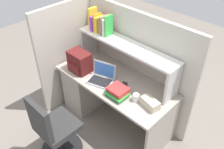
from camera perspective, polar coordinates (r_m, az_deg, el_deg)
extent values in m
plane|color=slate|center=(3.63, 0.56, -10.42)|extent=(8.00, 8.00, 0.00)
cube|color=#AAA093|center=(3.14, 0.64, -1.57)|extent=(1.60, 0.70, 0.03)
cube|color=#9D9388|center=(3.68, -5.59, -2.26)|extent=(0.40, 0.64, 0.70)
cube|color=#9D9388|center=(3.06, 11.48, -13.32)|extent=(0.03, 0.64, 0.70)
cube|color=#BCB5A8|center=(3.33, 5.18, 2.17)|extent=(1.84, 0.05, 1.55)
cube|color=#BCB5A8|center=(3.61, -9.74, 4.75)|extent=(0.05, 1.06, 1.55)
cube|color=beige|center=(3.55, -5.32, 7.69)|extent=(0.03, 0.28, 0.42)
cube|color=beige|center=(2.81, 13.93, -2.36)|extent=(0.03, 0.28, 0.42)
cube|color=silver|center=(3.00, 3.36, 6.87)|extent=(1.44, 0.28, 0.03)
cube|color=yellow|center=(3.31, -4.49, 12.92)|extent=(0.04, 0.13, 0.29)
cube|color=purple|center=(3.29, -3.84, 11.98)|extent=(0.04, 0.17, 0.20)
cube|color=orange|center=(3.25, -3.48, 12.02)|extent=(0.02, 0.13, 0.24)
cube|color=yellow|center=(3.23, -3.02, 11.63)|extent=(0.04, 0.14, 0.21)
cube|color=olive|center=(3.21, -2.31, 11.45)|extent=(0.04, 0.13, 0.21)
cube|color=olive|center=(3.18, -1.74, 11.50)|extent=(0.03, 0.16, 0.24)
cube|color=white|center=(3.15, -1.17, 11.05)|extent=(0.04, 0.14, 0.22)
cube|color=green|center=(3.11, -0.77, 11.25)|extent=(0.02, 0.13, 0.27)
cube|color=#B7BABF|center=(3.10, -2.72, -1.59)|extent=(0.36, 0.30, 0.02)
cube|color=black|center=(3.08, -2.82, -1.54)|extent=(0.31, 0.25, 0.00)
cube|color=#B7BABF|center=(3.11, -1.75, 1.18)|extent=(0.31, 0.14, 0.20)
cube|color=#3F72CC|center=(3.11, -1.81, 1.11)|extent=(0.27, 0.11, 0.17)
cube|color=#591919|center=(3.26, -7.53, 3.04)|extent=(0.30, 0.20, 0.28)
cube|color=maroon|center=(3.24, -8.87, 1.38)|extent=(0.22, 0.04, 0.12)
cube|color=#262628|center=(3.03, 2.67, -2.47)|extent=(0.08, 0.11, 0.03)
cylinder|color=white|center=(2.82, 5.60, -5.37)|extent=(0.08, 0.08, 0.09)
cube|color=#BFB299|center=(2.77, 8.84, -6.60)|extent=(0.24, 0.16, 0.10)
cube|color=black|center=(2.90, 1.21, -4.62)|extent=(0.22, 0.19, 0.03)
cube|color=green|center=(2.87, 1.14, -4.44)|extent=(0.25, 0.19, 0.03)
cube|color=red|center=(2.86, 1.38, -3.85)|extent=(0.22, 0.17, 0.03)
cube|color=red|center=(2.84, 1.38, -3.40)|extent=(0.22, 0.19, 0.03)
cylinder|color=black|center=(3.34, -11.46, -16.56)|extent=(0.52, 0.52, 0.04)
cylinder|color=#262628|center=(3.17, -11.96, -14.13)|extent=(0.05, 0.05, 0.41)
cube|color=#2D2D2D|center=(3.01, -12.46, -11.68)|extent=(0.44, 0.44, 0.08)
cube|color=#2D2D2D|center=(2.77, -16.58, -10.17)|extent=(0.40, 0.06, 0.44)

